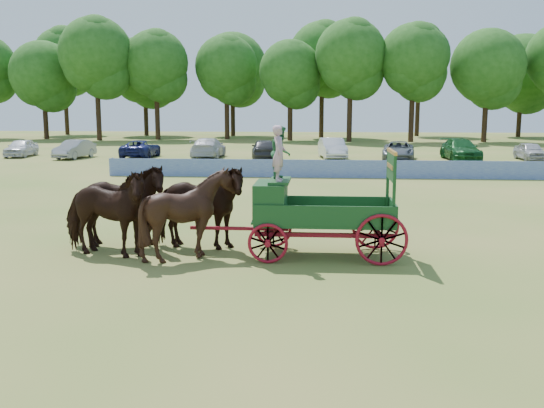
% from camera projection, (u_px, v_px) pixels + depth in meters
% --- Properties ---
extents(ground, '(160.00, 160.00, 0.00)m').
position_uv_depth(ground, '(364.00, 250.00, 17.68)').
color(ground, olive).
rests_on(ground, ground).
extents(horse_lead_left, '(3.20, 2.03, 2.50)m').
position_uv_depth(horse_lead_left, '(104.00, 213.00, 16.79)').
color(horse_lead_left, black).
rests_on(horse_lead_left, ground).
extents(horse_lead_right, '(3.06, 1.60, 2.50)m').
position_uv_depth(horse_lead_right, '(117.00, 206.00, 17.87)').
color(horse_lead_right, black).
rests_on(horse_lead_right, ground).
extents(horse_wheel_left, '(2.55, 2.34, 2.50)m').
position_uv_depth(horse_wheel_left, '(189.00, 214.00, 16.59)').
color(horse_wheel_left, black).
rests_on(horse_wheel_left, ground).
extents(horse_wheel_right, '(3.08, 1.64, 2.50)m').
position_uv_depth(horse_wheel_right, '(197.00, 207.00, 17.68)').
color(horse_wheel_right, black).
rests_on(horse_wheel_right, ground).
extents(farm_dray, '(6.00, 2.00, 3.66)m').
position_uv_depth(farm_dray, '(299.00, 200.00, 16.86)').
color(farm_dray, maroon).
rests_on(farm_dray, ground).
extents(sponsor_banner, '(26.00, 0.08, 1.05)m').
position_uv_depth(sponsor_banner, '(326.00, 169.00, 35.38)').
color(sponsor_banner, '#1C389C').
rests_on(sponsor_banner, ground).
extents(parked_cars, '(47.65, 6.58, 1.63)m').
position_uv_depth(parked_cars, '(298.00, 149.00, 47.80)').
color(parked_cars, silver).
rests_on(parked_cars, ground).
extents(treeline, '(93.34, 22.21, 15.11)m').
position_uv_depth(treeline, '(309.00, 63.00, 75.69)').
color(treeline, '#382314').
rests_on(treeline, ground).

